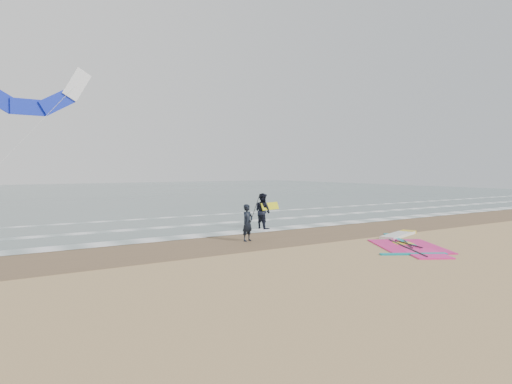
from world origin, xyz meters
TOP-DOWN VIEW (x-y plane):
  - ground at (0.00, 0.00)m, footprint 120.00×120.00m
  - sea_water at (0.00, 48.00)m, footprint 120.00×80.00m
  - wet_sand_band at (0.00, 6.00)m, footprint 120.00×5.00m
  - foam_waterline at (0.00, 10.44)m, footprint 120.00×9.15m
  - windsurf_rig at (4.75, 1.45)m, footprint 5.86×5.55m
  - person_standing at (-0.57, 5.72)m, footprint 0.69×0.55m
  - person_walking at (2.21, 8.68)m, footprint 0.87×1.04m
  - held_pole at (-0.27, 5.72)m, footprint 0.17×0.86m
  - carried_kiteboard at (2.61, 8.58)m, footprint 1.30×0.51m
  - surf_kite at (-8.13, 14.47)m, footprint 6.68×3.79m

SIDE VIEW (x-z plane):
  - ground at x=0.00m, z-range 0.00..0.00m
  - wet_sand_band at x=0.00m, z-range 0.00..0.01m
  - sea_water at x=0.00m, z-range 0.00..0.02m
  - foam_waterline at x=0.00m, z-range 0.02..0.04m
  - windsurf_rig at x=4.75m, z-range -0.03..0.11m
  - person_standing at x=-0.57m, z-range 0.00..1.63m
  - person_walking at x=2.21m, z-range 0.00..1.90m
  - held_pole at x=-0.27m, z-range 0.28..2.11m
  - carried_kiteboard at x=2.61m, z-range 1.00..1.40m
  - surf_kite at x=-8.13m, z-range 3.24..10.67m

